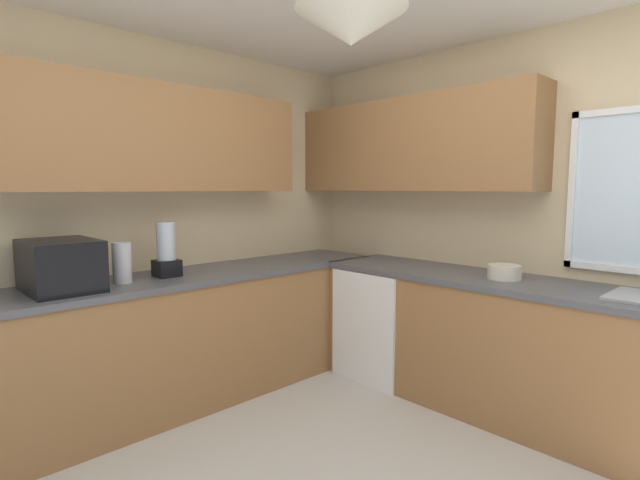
% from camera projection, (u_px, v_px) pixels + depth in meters
% --- Properties ---
extents(room_shell, '(4.01, 3.79, 2.57)m').
position_uv_depth(room_shell, '(317.00, 131.00, 2.84)').
color(room_shell, beige).
rests_on(room_shell, ground_plane).
extents(counter_run_left, '(0.65, 3.40, 0.89)m').
position_uv_depth(counter_run_left, '(169.00, 341.00, 3.19)').
color(counter_run_left, olive).
rests_on(counter_run_left, ground_plane).
extents(counter_run_back, '(3.10, 0.65, 0.89)m').
position_uv_depth(counter_run_back, '(542.00, 356.00, 2.91)').
color(counter_run_back, olive).
rests_on(counter_run_back, ground_plane).
extents(dishwasher, '(0.60, 0.60, 0.85)m').
position_uv_depth(dishwasher, '(386.00, 322.00, 3.74)').
color(dishwasher, white).
rests_on(dishwasher, ground_plane).
extents(microwave, '(0.48, 0.36, 0.29)m').
position_uv_depth(microwave, '(61.00, 265.00, 2.69)').
color(microwave, black).
rests_on(microwave, counter_run_left).
extents(kettle, '(0.11, 0.11, 0.25)m').
position_uv_depth(kettle, '(122.00, 263.00, 2.90)').
color(kettle, '#B7B7BC').
rests_on(kettle, counter_run_left).
extents(bowl, '(0.21, 0.21, 0.09)m').
position_uv_depth(bowl, '(504.00, 272.00, 3.05)').
color(bowl, beige).
rests_on(bowl, counter_run_back).
extents(blender_appliance, '(0.15, 0.15, 0.36)m').
position_uv_depth(blender_appliance, '(166.00, 252.00, 3.12)').
color(blender_appliance, black).
rests_on(blender_appliance, counter_run_left).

